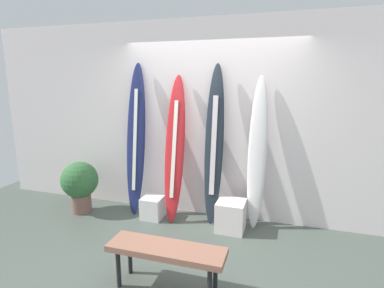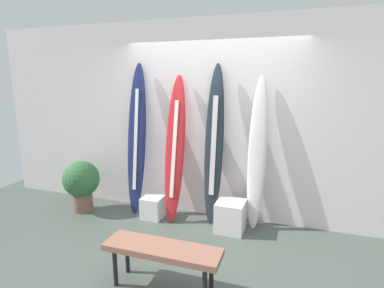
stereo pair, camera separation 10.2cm
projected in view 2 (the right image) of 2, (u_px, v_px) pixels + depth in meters
name	position (u px, v px, depth m)	size (l,w,h in m)	color
ground	(182.00, 259.00, 3.43)	(8.00, 8.00, 0.04)	#4A544C
wall_back	(213.00, 121.00, 4.34)	(7.20, 0.20, 2.80)	silver
surfboard_navy	(137.00, 140.00, 4.45)	(0.29, 0.38, 2.22)	navy
surfboard_crimson	(175.00, 150.00, 4.23)	(0.29, 0.48, 2.05)	red
surfboard_charcoal	(214.00, 146.00, 4.10)	(0.27, 0.33, 2.20)	#1D262E
surfboard_ivory	(257.00, 154.00, 3.97)	(0.26, 0.30, 2.03)	silver
display_block_left	(230.00, 216.00, 4.01)	(0.37, 0.37, 0.40)	silver
display_block_center	(153.00, 207.00, 4.40)	(0.29, 0.29, 0.31)	silver
potted_plant	(81.00, 182.00, 4.57)	(0.54, 0.54, 0.78)	brown
bench	(162.00, 252.00, 2.85)	(1.13, 0.32, 0.44)	#915F4C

